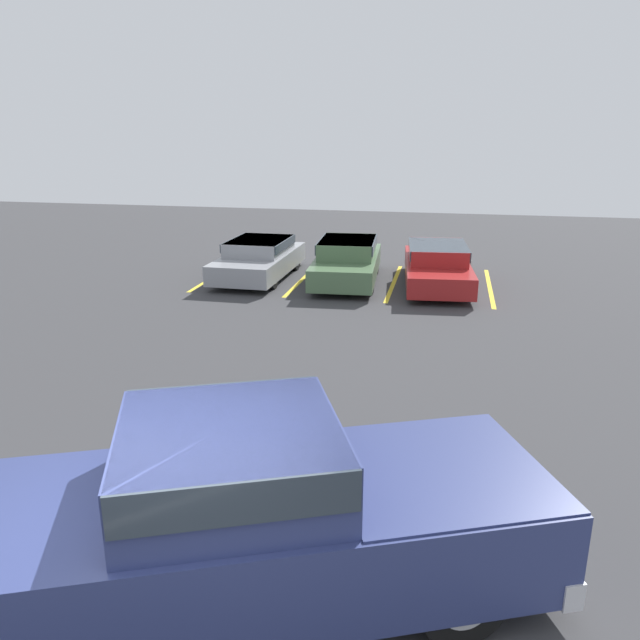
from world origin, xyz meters
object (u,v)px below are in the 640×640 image
(pickup_truck, at_px, (264,513))
(parked_sedan_b, at_px, (347,259))
(parked_sedan_a, at_px, (259,257))
(parked_sedan_c, at_px, (437,264))
(wheel_stop_curb, at_px, (442,261))

(pickup_truck, bearing_deg, parked_sedan_b, 72.94)
(parked_sedan_a, bearing_deg, parked_sedan_b, 90.52)
(pickup_truck, bearing_deg, parked_sedan_c, 61.49)
(pickup_truck, distance_m, parked_sedan_b, 13.05)
(parked_sedan_b, xyz_separation_m, wheel_stop_curb, (2.71, 3.24, -0.60))
(pickup_truck, relative_size, parked_sedan_c, 1.22)
(parked_sedan_b, distance_m, wheel_stop_curb, 4.27)
(pickup_truck, height_order, wheel_stop_curb, pickup_truck)
(parked_sedan_b, height_order, wheel_stop_curb, parked_sedan_b)
(pickup_truck, xyz_separation_m, wheel_stop_curb, (1.34, 16.21, -0.84))
(parked_sedan_b, bearing_deg, parked_sedan_c, 87.68)
(parked_sedan_a, relative_size, parked_sedan_c, 0.91)
(parked_sedan_a, distance_m, parked_sedan_c, 5.31)
(parked_sedan_a, height_order, wheel_stop_curb, parked_sedan_a)
(parked_sedan_a, xyz_separation_m, parked_sedan_c, (5.31, 0.06, 0.01))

